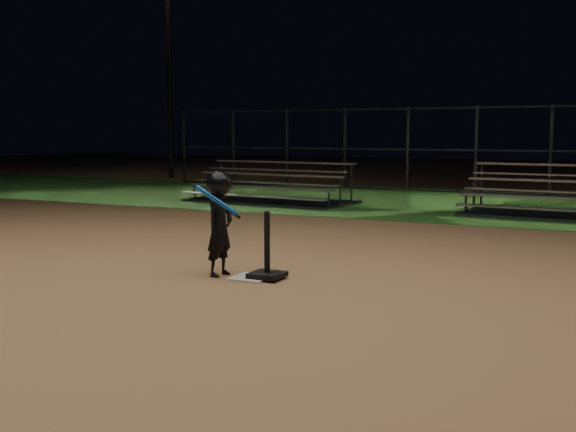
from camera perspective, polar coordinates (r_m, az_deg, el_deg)
The scene contains 9 objects.
ground at distance 8.38m, azimuth -3.06°, elevation -5.14°, with size 80.00×80.00×0.00m, color #986E44.
grass_strip at distance 17.69m, azimuth 13.08°, elevation 1.02°, with size 60.00×8.00×0.01m, color #24551B.
home_plate at distance 8.38m, azimuth -3.06°, elevation -5.06°, with size 0.45×0.45×0.02m, color beige.
batting_tee at distance 8.31m, azimuth -1.72°, elevation -4.05°, with size 0.38×0.38×0.79m.
child_batter at distance 8.48m, azimuth -5.62°, elevation -0.38°, with size 0.47×0.54×1.28m.
bleacher_left at distance 17.49m, azimuth -1.51°, elevation 1.80°, with size 4.31×2.41×1.01m.
bleacher_right at distance 15.47m, azimuth 22.44°, elevation 0.68°, with size 4.53×2.45×1.07m.
backstop_fence at distance 20.54m, azimuth 15.13°, elevation 5.22°, with size 20.08×0.08×2.50m.
light_pole_left at distance 27.48m, azimuth -9.79°, elevation 13.42°, with size 0.90×0.53×8.30m.
Camera 1 is at (4.04, -7.13, 1.73)m, focal length 43.46 mm.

